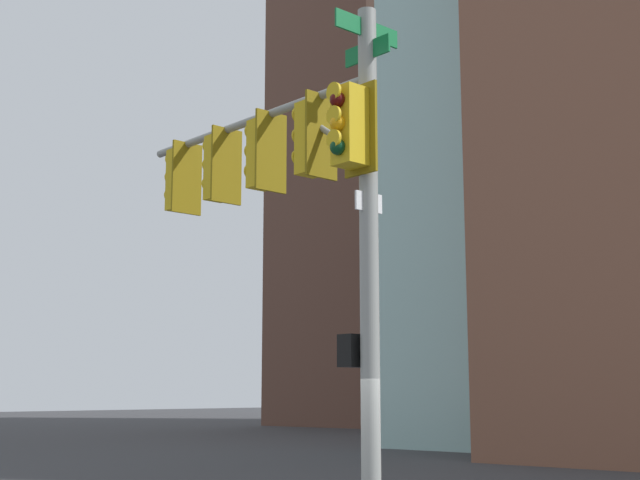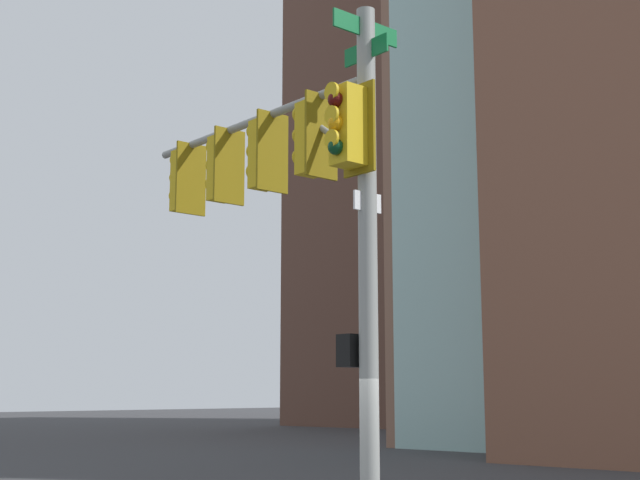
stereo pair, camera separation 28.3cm
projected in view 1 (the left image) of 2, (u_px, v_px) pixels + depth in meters
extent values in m
cylinder|color=gray|center=(369.00, 288.00, 10.86)|extent=(0.24, 0.24, 7.19)
cylinder|color=gray|center=(249.00, 121.00, 13.11)|extent=(0.71, 4.88, 0.12)
cylinder|color=gray|center=(321.00, 128.00, 11.89)|extent=(0.21, 1.04, 0.75)
cube|color=#0F6B33|center=(367.00, 29.00, 11.43)|extent=(1.10, 0.16, 0.24)
cube|color=#0F6B33|center=(367.00, 51.00, 11.38)|extent=(0.12, 0.78, 0.24)
cube|color=white|center=(369.00, 202.00, 11.05)|extent=(0.45, 0.08, 0.24)
cube|color=gold|center=(312.00, 139.00, 12.00)|extent=(0.38, 0.38, 1.00)
cube|color=#7D640C|center=(321.00, 136.00, 11.86)|extent=(0.54, 0.11, 1.16)
sphere|color=#470A07|center=(302.00, 121.00, 12.20)|extent=(0.20, 0.20, 0.20)
cylinder|color=gold|center=(299.00, 115.00, 12.27)|extent=(0.23, 0.07, 0.23)
sphere|color=#4C330A|center=(302.00, 142.00, 12.15)|extent=(0.20, 0.20, 0.20)
cylinder|color=gold|center=(299.00, 136.00, 12.21)|extent=(0.23, 0.07, 0.23)
sphere|color=green|center=(302.00, 163.00, 12.10)|extent=(0.20, 0.20, 0.20)
cylinder|color=gold|center=(299.00, 157.00, 12.16)|extent=(0.23, 0.07, 0.23)
cube|color=gold|center=(263.00, 154.00, 12.78)|extent=(0.38, 0.38, 1.00)
cube|color=#7D640C|center=(271.00, 151.00, 12.64)|extent=(0.54, 0.11, 1.16)
sphere|color=#470A07|center=(254.00, 137.00, 12.98)|extent=(0.20, 0.20, 0.20)
cylinder|color=gold|center=(251.00, 132.00, 13.04)|extent=(0.23, 0.07, 0.23)
sphere|color=#F29E0C|center=(254.00, 157.00, 12.93)|extent=(0.20, 0.20, 0.20)
cylinder|color=gold|center=(251.00, 152.00, 12.99)|extent=(0.23, 0.07, 0.23)
sphere|color=#0A3819|center=(254.00, 177.00, 12.88)|extent=(0.20, 0.20, 0.20)
cylinder|color=gold|center=(251.00, 172.00, 12.94)|extent=(0.23, 0.07, 0.23)
cube|color=gold|center=(219.00, 168.00, 13.56)|extent=(0.38, 0.38, 1.00)
cube|color=#7D640C|center=(226.00, 165.00, 13.42)|extent=(0.54, 0.11, 1.16)
sphere|color=red|center=(212.00, 151.00, 13.76)|extent=(0.20, 0.20, 0.20)
cylinder|color=gold|center=(209.00, 147.00, 13.82)|extent=(0.23, 0.07, 0.23)
sphere|color=#4C330A|center=(211.00, 170.00, 13.71)|extent=(0.20, 0.20, 0.20)
cylinder|color=gold|center=(209.00, 165.00, 13.77)|extent=(0.23, 0.07, 0.23)
sphere|color=#0A3819|center=(211.00, 189.00, 13.66)|extent=(0.20, 0.20, 0.20)
cylinder|color=gold|center=(208.00, 184.00, 13.72)|extent=(0.23, 0.07, 0.23)
cube|color=gold|center=(180.00, 180.00, 14.34)|extent=(0.38, 0.38, 1.00)
cube|color=#7D640C|center=(187.00, 178.00, 14.20)|extent=(0.54, 0.11, 1.16)
sphere|color=red|center=(174.00, 164.00, 14.54)|extent=(0.20, 0.20, 0.20)
cylinder|color=gold|center=(172.00, 160.00, 14.60)|extent=(0.23, 0.07, 0.23)
sphere|color=#4C330A|center=(173.00, 182.00, 14.49)|extent=(0.20, 0.20, 0.20)
cylinder|color=gold|center=(171.00, 178.00, 14.55)|extent=(0.23, 0.07, 0.23)
sphere|color=#0A3819|center=(173.00, 200.00, 14.44)|extent=(0.20, 0.20, 0.20)
cylinder|color=gold|center=(171.00, 195.00, 14.50)|extent=(0.23, 0.07, 0.23)
cube|color=gold|center=(350.00, 127.00, 10.99)|extent=(0.38, 0.38, 1.00)
cube|color=#7D640C|center=(361.00, 130.00, 11.11)|extent=(0.11, 0.54, 1.16)
sphere|color=#470A07|center=(338.00, 100.00, 10.90)|extent=(0.20, 0.20, 0.20)
cylinder|color=gold|center=(334.00, 91.00, 10.88)|extent=(0.07, 0.23, 0.23)
sphere|color=#F29E0C|center=(338.00, 123.00, 10.85)|extent=(0.20, 0.20, 0.20)
cylinder|color=gold|center=(334.00, 115.00, 10.83)|extent=(0.07, 0.23, 0.23)
sphere|color=#0A3819|center=(338.00, 147.00, 10.80)|extent=(0.20, 0.20, 0.20)
cylinder|color=gold|center=(334.00, 139.00, 10.78)|extent=(0.07, 0.23, 0.23)
cube|color=black|center=(354.00, 351.00, 10.93)|extent=(0.39, 0.29, 0.40)
cube|color=#EA5914|center=(347.00, 351.00, 11.03)|extent=(0.25, 0.05, 0.28)
cube|color=brown|center=(424.00, 195.00, 70.68)|extent=(20.32, 15.66, 35.67)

